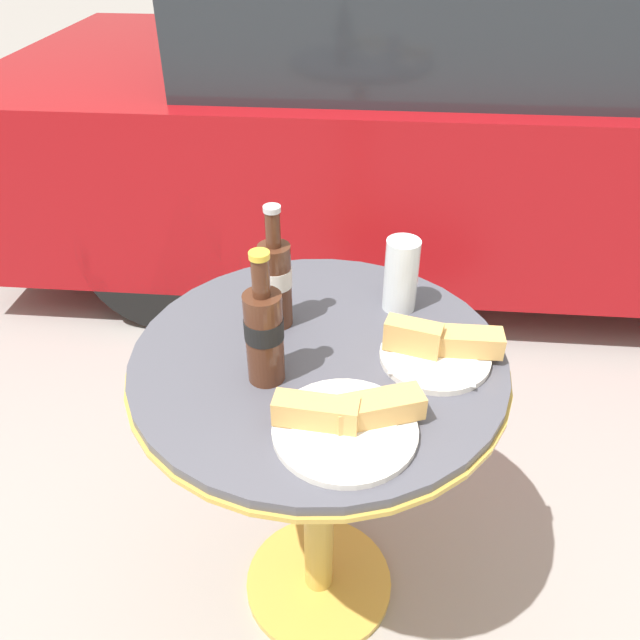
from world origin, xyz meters
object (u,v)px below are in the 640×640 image
(cola_bottle_left, at_px, (275,280))
(parked_car, at_px, (483,118))
(cola_bottle_right, at_px, (264,332))
(drinking_glass, at_px, (401,278))
(lunch_plate_far, at_px, (438,347))
(bistro_table, at_px, (318,419))
(lunch_plate_near, at_px, (347,421))

(cola_bottle_left, distance_m, parked_car, 1.91)
(cola_bottle_right, distance_m, drinking_glass, 0.34)
(drinking_glass, relative_size, parked_car, 0.04)
(lunch_plate_far, distance_m, parked_car, 1.90)
(drinking_glass, bearing_deg, cola_bottle_right, -134.22)
(bistro_table, height_order, lunch_plate_near, lunch_plate_near)
(lunch_plate_near, relative_size, parked_car, 0.06)
(cola_bottle_left, height_order, parked_car, parked_car)
(lunch_plate_near, xyz_separation_m, lunch_plate_far, (0.15, 0.20, 0.00))
(lunch_plate_near, distance_m, parked_car, 2.13)
(cola_bottle_left, xyz_separation_m, lunch_plate_near, (0.15, -0.28, -0.08))
(lunch_plate_far, bearing_deg, drinking_glass, 113.28)
(cola_bottle_right, relative_size, lunch_plate_far, 1.14)
(drinking_glass, distance_m, lunch_plate_far, 0.18)
(cola_bottle_left, relative_size, cola_bottle_right, 1.00)
(cola_bottle_left, height_order, cola_bottle_right, same)
(bistro_table, xyz_separation_m, lunch_plate_far, (0.22, 0.01, 0.19))
(parked_car, bearing_deg, lunch_plate_near, -103.34)
(drinking_glass, xyz_separation_m, lunch_plate_near, (-0.09, -0.35, -0.05))
(bistro_table, relative_size, drinking_glass, 4.96)
(bistro_table, distance_m, cola_bottle_left, 0.30)
(cola_bottle_right, bearing_deg, parked_car, 71.95)
(bistro_table, relative_size, lunch_plate_far, 3.44)
(lunch_plate_far, bearing_deg, lunch_plate_near, -128.05)
(cola_bottle_left, relative_size, drinking_glass, 1.64)
(bistro_table, relative_size, cola_bottle_right, 3.01)
(cola_bottle_left, distance_m, lunch_plate_near, 0.33)
(cola_bottle_left, xyz_separation_m, cola_bottle_right, (0.01, -0.16, 0.00))
(lunch_plate_near, bearing_deg, bistro_table, 108.16)
(parked_car, bearing_deg, cola_bottle_right, -108.05)
(lunch_plate_far, bearing_deg, cola_bottle_left, 165.12)
(bistro_table, height_order, cola_bottle_right, cola_bottle_right)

